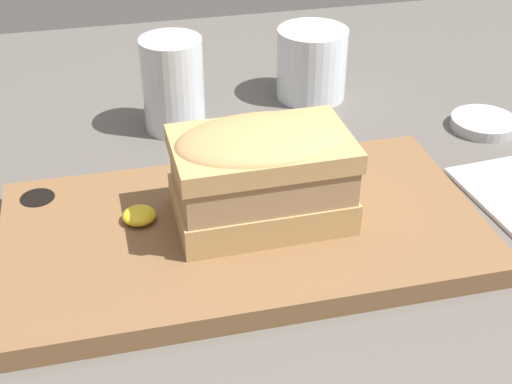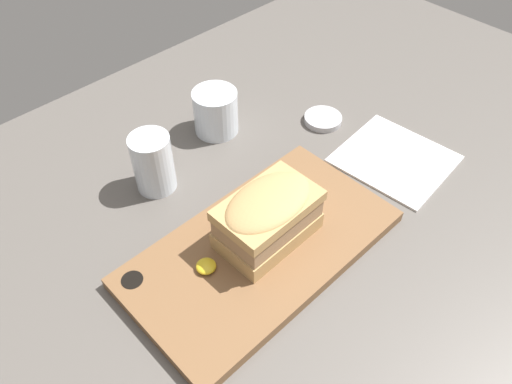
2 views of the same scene
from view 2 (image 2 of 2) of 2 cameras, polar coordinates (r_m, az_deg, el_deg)
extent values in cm
cube|color=#56514C|center=(77.99, 3.27, -2.51)|extent=(152.65, 101.17, 2.00)
cube|color=brown|center=(71.25, 0.58, -6.42)|extent=(38.88, 21.06, 1.86)
cylinder|color=black|center=(69.36, -13.91, -9.92)|extent=(2.95, 2.95, 0.93)
cube|color=tan|center=(70.31, 1.34, -4.39)|extent=(14.14, 8.92, 2.73)
cube|color=#9E7A56|center=(68.11, 1.38, -2.87)|extent=(13.58, 8.56, 3.00)
cube|color=tan|center=(66.37, 1.41, -1.57)|extent=(14.14, 8.92, 1.64)
ellipsoid|color=tan|center=(65.87, 1.43, -1.17)|extent=(13.86, 8.74, 2.46)
ellipsoid|color=gold|center=(67.93, -5.73, -8.44)|extent=(2.76, 2.76, 1.10)
cylinder|color=silver|center=(78.90, -11.69, 3.27)|extent=(6.36, 6.36, 9.85)
cylinder|color=silver|center=(80.60, -11.42, 1.97)|extent=(5.60, 5.60, 4.43)
cylinder|color=silver|center=(88.98, -4.64, 9.12)|extent=(7.87, 7.87, 7.96)
cylinder|color=#33050F|center=(89.82, -4.59, 8.42)|extent=(7.09, 7.09, 4.79)
cube|color=white|center=(88.13, 15.56, 3.66)|extent=(17.76, 18.72, 0.40)
cylinder|color=#B2B2B7|center=(93.40, 7.66, 8.25)|extent=(6.90, 6.90, 1.14)
camera|label=1|loc=(0.34, 55.38, -22.52)|focal=50.00mm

